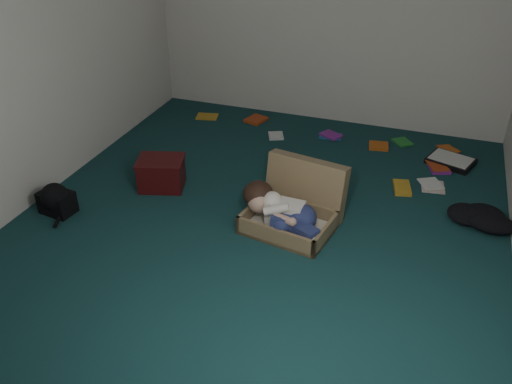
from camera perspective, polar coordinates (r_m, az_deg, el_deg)
The scene contains 11 objects.
floor at distance 4.64m, azimuth 0.62°, elevation -2.79°, with size 4.50×4.50×0.00m, color #143A3C.
wall_back at distance 6.16m, azimuth 7.91°, elevation 18.83°, with size 4.50×4.50×0.00m, color silver.
wall_front at distance 2.27m, azimuth -18.09°, elevation -5.48°, with size 4.50×4.50×0.00m, color silver.
wall_left at distance 5.04m, azimuth -22.05°, elevation 14.15°, with size 4.50×4.50×0.00m, color silver.
suitcase at distance 4.52m, azimuth 4.21°, elevation -1.56°, with size 0.81×0.79×0.51m.
person at distance 4.38m, azimuth 2.66°, elevation -2.01°, with size 0.73×0.46×0.32m.
maroon_bin at distance 5.09m, azimuth -9.93°, elevation 1.96°, with size 0.50×0.44×0.29m.
backpack at distance 4.97m, azimuth -20.23°, elevation -0.95°, with size 0.36×0.29×0.22m, color black, non-canonical shape.
clothing_pile at distance 4.87m, azimuth 21.96°, elevation -2.51°, with size 0.48×0.39×0.15m, color black, non-canonical shape.
paper_tray at distance 5.82m, azimuth 19.82°, elevation 3.11°, with size 0.51×0.45×0.06m.
book_scatter at distance 5.88m, azimuth 10.04°, elevation 4.68°, with size 2.99×1.28×0.02m.
Camera 1 is at (1.24, -3.64, 2.60)m, focal length 38.00 mm.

